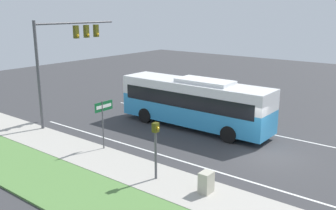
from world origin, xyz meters
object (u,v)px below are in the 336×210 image
object	(u,v)px
signal_gantry	(65,48)
street_sign	(103,115)
bus	(194,101)
pedestrian_signal	(156,142)
utility_cabinet	(206,182)

from	to	relation	value
signal_gantry	street_sign	world-z (taller)	signal_gantry
bus	signal_gantry	world-z (taller)	signal_gantry
pedestrian_signal	street_sign	distance (m)	5.09
signal_gantry	utility_cabinet	size ratio (longest dim) A/B	7.65
pedestrian_signal	signal_gantry	bearing A→B (deg)	72.52
street_sign	utility_cabinet	world-z (taller)	street_sign
pedestrian_signal	bus	bearing A→B (deg)	22.14
bus	street_sign	size ratio (longest dim) A/B	3.73
bus	signal_gantry	bearing A→B (deg)	120.17
signal_gantry	utility_cabinet	world-z (taller)	signal_gantry
bus	utility_cabinet	xyz separation A→B (m)	(-7.66, -5.85, -1.29)
signal_gantry	pedestrian_signal	size ratio (longest dim) A/B	2.51
signal_gantry	utility_cabinet	bearing A→B (deg)	-103.10
bus	pedestrian_signal	world-z (taller)	bus
pedestrian_signal	street_sign	xyz separation A→B (m)	(1.27, 4.93, 0.12)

